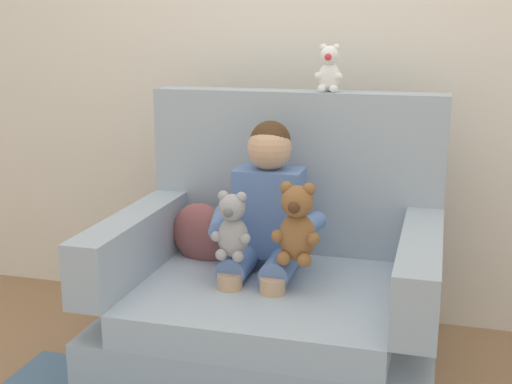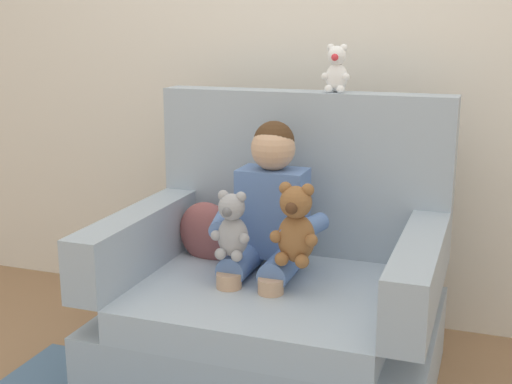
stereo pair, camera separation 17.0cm
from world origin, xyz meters
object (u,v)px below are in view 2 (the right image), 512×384
object	(u,v)px
plush_white_on_backrest	(337,70)
throw_pillow	(207,233)
plush_grey	(232,227)
seated_child	(267,220)
plush_brown	(296,226)
armchair	(278,296)

from	to	relation	value
plush_white_on_backrest	throw_pillow	bearing A→B (deg)	-146.76
throw_pillow	plush_grey	bearing A→B (deg)	-50.89
plush_grey	plush_white_on_backrest	bearing A→B (deg)	43.89
plush_white_on_backrest	throw_pillow	world-z (taller)	plush_white_on_backrest
plush_white_on_backrest	throw_pillow	xyz separation A→B (m)	(-0.47, -0.22, -0.66)
seated_child	plush_brown	xyz separation A→B (m)	(0.16, -0.15, 0.03)
plush_white_on_backrest	seated_child	bearing A→B (deg)	-111.10
plush_grey	plush_brown	world-z (taller)	plush_brown
plush_white_on_backrest	plush_brown	bearing A→B (deg)	-84.27
plush_grey	plush_brown	xyz separation A→B (m)	(0.23, 0.02, 0.02)
plush_grey	throw_pillow	xyz separation A→B (m)	(-0.22, 0.27, -0.12)
armchair	plush_grey	world-z (taller)	armchair
plush_brown	throw_pillow	world-z (taller)	plush_brown
throw_pillow	plush_white_on_backrest	bearing A→B (deg)	24.56
throw_pillow	plush_brown	bearing A→B (deg)	-28.73
plush_brown	throw_pillow	bearing A→B (deg)	169.90
seated_child	plush_brown	world-z (taller)	seated_child
seated_child	plush_white_on_backrest	size ratio (longest dim) A/B	4.34
armchair	plush_brown	world-z (taller)	armchair
plush_grey	seated_child	bearing A→B (deg)	47.44
plush_brown	plush_white_on_backrest	size ratio (longest dim) A/B	1.54
throw_pillow	armchair	bearing A→B (deg)	-18.38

